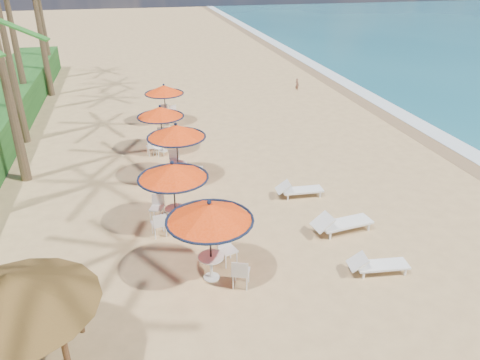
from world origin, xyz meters
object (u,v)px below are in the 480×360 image
object	(u,v)px
lounger_far	(298,189)
station_0	(213,219)
station_4	(165,94)
lounger_mid	(340,223)
station_2	(176,139)
station_3	(160,118)
station_1	(172,180)
lounger_near	(376,264)
palapa	(11,291)

from	to	relation	value
lounger_far	station_0	bearing A→B (deg)	-130.99
station_4	lounger_mid	bearing A→B (deg)	-70.12
station_2	station_3	xyz separation A→B (m)	(-0.43, 3.39, -0.16)
station_1	lounger_far	bearing A→B (deg)	13.55
lounger_near	lounger_mid	distance (m)	2.39
palapa	lounger_far	bearing A→B (deg)	37.51
station_4	lounger_mid	size ratio (longest dim) A/B	1.01
station_0	lounger_near	size ratio (longest dim) A/B	1.38
station_3	lounger_mid	distance (m)	10.44
lounger_near	lounger_mid	bearing A→B (deg)	98.23
station_4	station_2	bearing A→B (deg)	-91.34
station_3	station_4	distance (m)	4.30
station_1	lounger_near	distance (m)	7.05
station_1	palapa	world-z (taller)	palapa
station_0	palapa	size ratio (longest dim) A/B	0.72
lounger_far	palapa	bearing A→B (deg)	-139.72
station_1	station_2	world-z (taller)	station_2
station_3	lounger_far	distance (m)	7.84
lounger_far	station_1	bearing A→B (deg)	-163.68
station_2	lounger_far	bearing A→B (deg)	-30.84
station_3	lounger_mid	world-z (taller)	station_3
station_3	lounger_far	xyz separation A→B (m)	(4.83, -6.02, -1.39)
station_0	lounger_mid	bearing A→B (deg)	17.72
station_0	station_2	distance (m)	6.97
lounger_near	lounger_far	size ratio (longest dim) A/B	0.99
station_4	lounger_near	size ratio (longest dim) A/B	1.21
station_1	station_4	xyz separation A→B (m)	(0.73, 11.47, -0.18)
station_0	lounger_far	xyz separation A→B (m)	(4.15, 4.33, -1.68)
station_3	lounger_near	world-z (taller)	station_3
station_0	station_4	bearing A→B (deg)	90.28
station_2	station_3	size ratio (longest dim) A/B	1.09
station_2	lounger_far	distance (m)	5.36
lounger_near	station_0	bearing A→B (deg)	175.33
station_4	lounger_near	xyz separation A→B (m)	(4.84, -15.50, -1.35)
station_4	lounger_near	distance (m)	16.30
station_2	station_4	xyz separation A→B (m)	(0.18, 7.65, -0.20)
station_4	lounger_far	world-z (taller)	station_4
station_1	lounger_mid	xyz separation A→B (m)	(5.48, -1.65, -1.47)
station_1	station_4	distance (m)	11.49
station_1	lounger_far	world-z (taller)	station_1
station_3	station_0	bearing A→B (deg)	-86.23
lounger_mid	lounger_far	size ratio (longest dim) A/B	1.19
station_0	lounger_near	world-z (taller)	station_0
station_3	palapa	world-z (taller)	palapa
lounger_near	lounger_far	bearing A→B (deg)	102.65
station_0	station_3	distance (m)	10.38
station_1	station_4	bearing A→B (deg)	86.34
lounger_far	palapa	xyz separation A→B (m)	(-8.86, -6.80, 2.00)
station_1	station_2	bearing A→B (deg)	81.75
lounger_far	palapa	world-z (taller)	palapa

